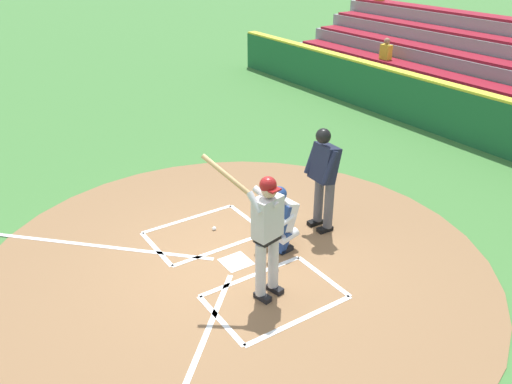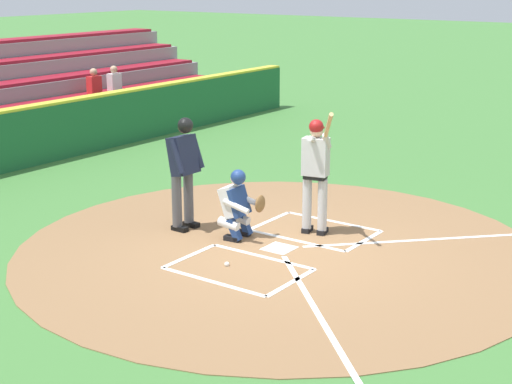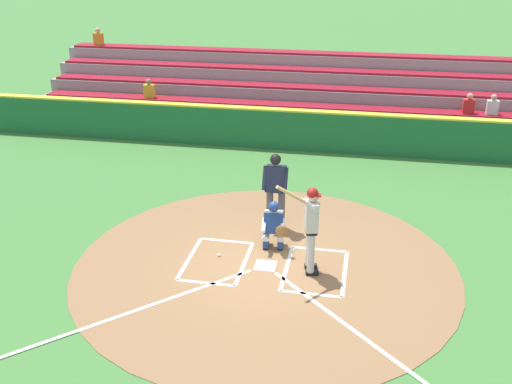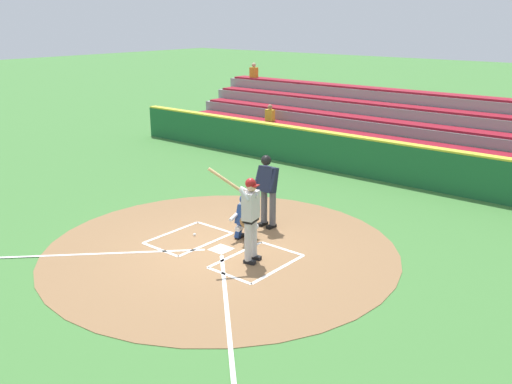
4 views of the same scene
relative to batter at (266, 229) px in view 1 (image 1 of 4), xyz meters
name	(u,v)px [view 1 (image 1 of 4)]	position (x,y,z in m)	size (l,w,h in m)	color
ground_plane	(236,263)	(0.92, -0.07, -1.10)	(120.00, 120.00, 0.00)	#427A38
dirt_circle	(236,262)	(0.92, -0.07, -1.09)	(8.00, 8.00, 0.01)	olive
home_plate_and_chalk	(186,280)	(0.92, 0.81, -1.08)	(7.93, 4.91, 0.01)	white
batter	(266,229)	(0.00, 0.00, 0.00)	(0.85, 0.87, 2.13)	#BCBCBC
catcher	(280,217)	(0.88, -0.88, -0.51)	(0.63, 0.61, 1.13)	black
plate_umpire	(324,173)	(1.01, -1.87, -0.02)	(0.59, 0.42, 1.86)	#4C4C51
baseball	(214,229)	(1.98, -0.27, -1.06)	(0.07, 0.07, 0.07)	white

